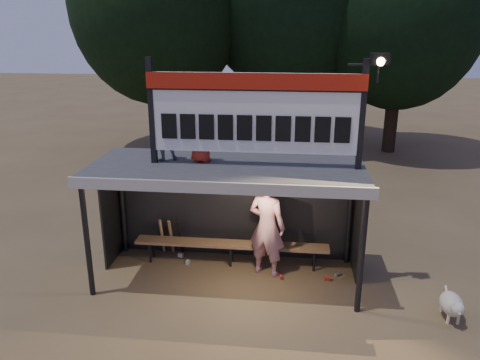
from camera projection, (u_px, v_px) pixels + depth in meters
name	position (u px, v px, depth m)	size (l,w,h in m)	color
ground	(228.00, 277.00, 9.26)	(80.00, 80.00, 0.00)	brown
player	(267.00, 226.00, 9.08)	(0.74, 0.49, 2.04)	white
child_a	(163.00, 134.00, 8.69)	(0.49, 0.38, 1.00)	slate
child_b	(201.00, 135.00, 8.57)	(0.50, 0.33, 1.02)	#B12C1B
dugout_shelter	(229.00, 185.00, 8.91)	(5.10, 2.08, 2.32)	#3A3B3D
scoreboard_assembly	(258.00, 111.00, 8.15)	(4.10, 0.27, 1.99)	black
bench	(231.00, 245.00, 9.64)	(4.00, 0.35, 0.48)	#926A45
tree_left	(157.00, 4.00, 17.41)	(6.46, 6.46, 9.27)	black
tree_right	(402.00, 13.00, 17.02)	(6.08, 6.08, 8.72)	black
dog	(452.00, 305.00, 7.84)	(0.36, 0.81, 0.49)	beige
bats	(171.00, 236.00, 10.04)	(0.47, 0.32, 0.84)	#966C46
litter	(259.00, 269.00, 9.49)	(3.41, 0.78, 0.08)	red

